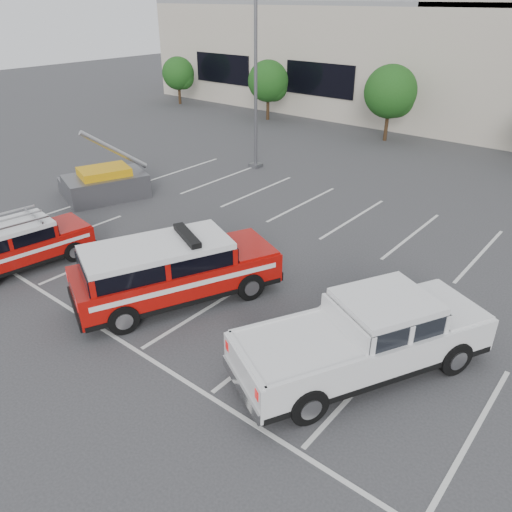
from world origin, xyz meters
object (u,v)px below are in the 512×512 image
Objects in this scene: tree_far_left at (179,75)px; ladder_suv at (16,248)px; fire_chief_suv at (174,274)px; light_pole_left at (256,70)px; tree_mid_left at (392,94)px; tree_left at (269,83)px; utility_rig at (104,184)px; white_pickup at (364,343)px.

tree_far_left is 0.80× the size of ladder_suv.
fire_chief_suv is 1.33× the size of ladder_suv.
light_pole_left reaches higher than tree_far_left.
tree_mid_left is 0.72× the size of fire_chief_suv.
fire_chief_suv reaches higher than ladder_suv.
tree_left reaches higher than tree_far_left.
utility_rig is (-3.51, 6.13, -0.09)m from ladder_suv.
utility_rig is (14.32, -18.35, -1.84)m from tree_far_left.
utility_rig is at bearing -107.21° from tree_mid_left.
tree_far_left is 20.01m from tree_mid_left.
light_pole_left is 2.04× the size of ladder_suv.
tree_far_left is 37.00m from white_pickup.
tree_far_left is at bearing -180.00° from tree_mid_left.
light_pole_left is at bearing -30.71° from tree_far_left.
tree_mid_left reaches higher than tree_left.
tree_left is at bearing 124.52° from light_pole_left.
tree_far_left is at bearing 160.55° from fire_chief_suv.
white_pickup is 16.01m from utility_rig.
tree_mid_left is 24.68m from ladder_suv.
tree_mid_left reaches higher than fire_chief_suv.
ladder_suv is at bearing -53.93° from tree_far_left.
fire_chief_suv is 6.25m from ladder_suv.
tree_far_left is at bearing 149.29° from light_pole_left.
fire_chief_suv is 6.32m from white_pickup.
tree_far_left reaches higher than white_pickup.
ladder_suv is (7.83, -24.48, -2.02)m from tree_left.
light_pole_left reaches higher than ladder_suv.
ladder_suv is (-2.17, -24.48, -2.28)m from tree_mid_left.
white_pickup is (19.99, -21.61, -1.96)m from tree_left.
tree_left is 25.78m from ladder_suv.
tree_mid_left is 1.12× the size of utility_rig.
tree_mid_left is 10.73m from light_pole_left.
tree_left is 12.43m from light_pole_left.
utility_rig reaches higher than fire_chief_suv.
white_pickup is at bearing 21.30° from ladder_suv.
white_pickup is at bearing -41.49° from light_pole_left.
utility_rig reaches higher than ladder_suv.
fire_chief_suv is (13.71, -22.39, -1.87)m from tree_left.
tree_far_left is at bearing 171.59° from white_pickup.
tree_left is 0.88× the size of ladder_suv.
tree_mid_left is at bearing 123.33° from fire_chief_suv.
tree_far_left is at bearing 147.83° from utility_rig.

